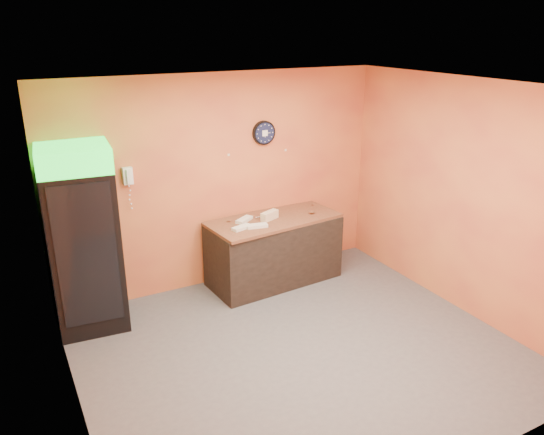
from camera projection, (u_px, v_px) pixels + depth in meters
floor at (299, 350)px, 5.77m from camera, size 4.50×4.50×0.00m
back_wall at (222, 182)px, 6.95m from camera, size 4.50×0.02×2.80m
left_wall at (64, 279)px, 4.29m from camera, size 0.02×4.00×2.80m
right_wall at (463, 198)px, 6.29m from camera, size 0.02×4.00×2.80m
ceiling at (304, 88)px, 4.81m from camera, size 4.50×4.00×0.02m
beverage_cooler at (85, 243)px, 5.92m from camera, size 0.82×0.83×2.14m
prep_counter at (274, 251)px, 7.21m from camera, size 1.81×0.90×0.88m
wall_clock at (264, 133)px, 6.99m from camera, size 0.32×0.06×0.32m
wall_phone at (128, 176)px, 6.27m from camera, size 0.11×0.10×0.21m
butcher_paper at (274, 220)px, 7.05m from camera, size 1.83×0.97×0.04m
sub_roll_stack at (270, 216)px, 6.97m from camera, size 0.28×0.19×0.11m
wrapped_sandwich_left at (242, 228)px, 6.67m from camera, size 0.28×0.17×0.04m
wrapped_sandwich_mid at (257, 226)px, 6.72m from camera, size 0.28×0.15×0.04m
wrapped_sandwich_right at (244, 220)px, 6.93m from camera, size 0.29×0.23×0.04m
kitchen_tool at (266, 214)px, 7.10m from camera, size 0.07×0.07×0.07m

